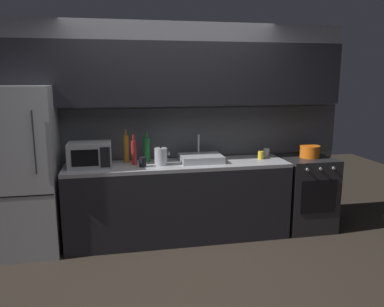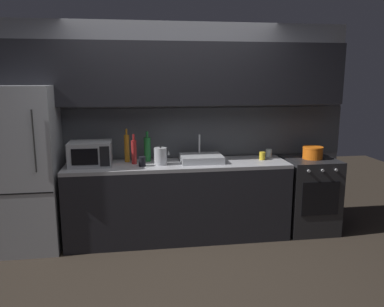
% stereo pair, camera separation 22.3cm
% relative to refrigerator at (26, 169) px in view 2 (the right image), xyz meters
% --- Properties ---
extents(ground_plane, '(10.00, 10.00, 0.00)m').
position_rel_refrigerator_xyz_m(ground_plane, '(1.65, -0.90, -0.89)').
color(ground_plane, '#2D261E').
extents(back_wall, '(4.28, 0.44, 2.50)m').
position_rel_refrigerator_xyz_m(back_wall, '(1.65, 0.30, 0.66)').
color(back_wall, slate).
rests_on(back_wall, ground).
extents(counter_run, '(2.54, 0.60, 0.90)m').
position_rel_refrigerator_xyz_m(counter_run, '(1.65, 0.00, -0.44)').
color(counter_run, black).
rests_on(counter_run, ground).
extents(refrigerator, '(0.68, 0.69, 1.78)m').
position_rel_refrigerator_xyz_m(refrigerator, '(0.00, 0.00, 0.00)').
color(refrigerator, '#ADAFB5').
rests_on(refrigerator, ground).
extents(oven_range, '(0.60, 0.62, 0.90)m').
position_rel_refrigerator_xyz_m(oven_range, '(3.26, -0.00, -0.44)').
color(oven_range, '#232326').
rests_on(oven_range, ground).
extents(microwave, '(0.46, 0.35, 0.27)m').
position_rel_refrigerator_xyz_m(microwave, '(0.68, 0.02, 0.14)').
color(microwave, '#A8AAAF').
rests_on(microwave, counter_run).
extents(sink_basin, '(0.48, 0.38, 0.30)m').
position_rel_refrigerator_xyz_m(sink_basin, '(1.93, 0.03, 0.05)').
color(sink_basin, '#ADAFB5').
rests_on(sink_basin, counter_run).
extents(kettle, '(0.18, 0.14, 0.22)m').
position_rel_refrigerator_xyz_m(kettle, '(1.45, -0.04, 0.11)').
color(kettle, '#B7BABF').
rests_on(kettle, counter_run).
extents(wine_bottle_green, '(0.08, 0.08, 0.35)m').
position_rel_refrigerator_xyz_m(wine_bottle_green, '(1.31, 0.16, 0.16)').
color(wine_bottle_green, '#1E6B2D').
rests_on(wine_bottle_green, counter_run).
extents(wine_bottle_amber, '(0.06, 0.06, 0.38)m').
position_rel_refrigerator_xyz_m(wine_bottle_amber, '(1.08, 0.16, 0.17)').
color(wine_bottle_amber, '#B27019').
rests_on(wine_bottle_amber, counter_run).
extents(wine_bottle_red, '(0.06, 0.06, 0.34)m').
position_rel_refrigerator_xyz_m(wine_bottle_red, '(1.16, 0.03, 0.15)').
color(wine_bottle_red, '#A82323').
rests_on(wine_bottle_red, counter_run).
extents(mug_clear, '(0.07, 0.07, 0.09)m').
position_rel_refrigerator_xyz_m(mug_clear, '(2.80, 0.19, 0.06)').
color(mug_clear, silver).
rests_on(mug_clear, counter_run).
extents(mug_dark, '(0.08, 0.08, 0.11)m').
position_rel_refrigerator_xyz_m(mug_dark, '(1.24, -0.09, 0.06)').
color(mug_dark, black).
rests_on(mug_dark, counter_run).
extents(mug_yellow, '(0.07, 0.07, 0.09)m').
position_rel_refrigerator_xyz_m(mug_yellow, '(2.66, 0.03, 0.06)').
color(mug_yellow, gold).
rests_on(mug_yellow, counter_run).
extents(cooking_pot, '(0.24, 0.24, 0.15)m').
position_rel_refrigerator_xyz_m(cooking_pot, '(3.28, 0.00, 0.08)').
color(cooking_pot, orange).
rests_on(cooking_pot, oven_range).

